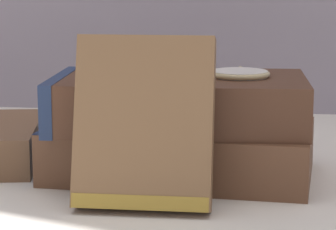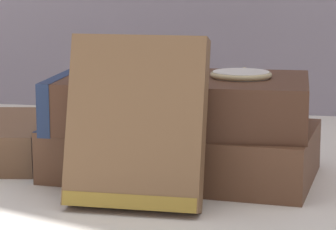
{
  "view_description": "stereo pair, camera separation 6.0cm",
  "coord_description": "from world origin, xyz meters",
  "px_view_note": "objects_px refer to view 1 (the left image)",
  "views": [
    {
      "loc": [
        0.08,
        -0.73,
        0.2
      ],
      "look_at": [
        -0.01,
        -0.01,
        0.06
      ],
      "focal_mm": 85.0,
      "sensor_mm": 36.0,
      "label": 1
    },
    {
      "loc": [
        0.14,
        -0.72,
        0.2
      ],
      "look_at": [
        -0.01,
        -0.01,
        0.06
      ],
      "focal_mm": 85.0,
      "sensor_mm": 36.0,
      "label": 2
    }
  ],
  "objects_px": {
    "book_flat_top": "(172,102)",
    "pocket_watch": "(239,74)",
    "book_leaning_front": "(144,129)",
    "book_flat_bottom": "(175,150)"
  },
  "relations": [
    {
      "from": "book_flat_bottom",
      "to": "book_flat_top",
      "type": "relative_size",
      "value": 1.08
    },
    {
      "from": "pocket_watch",
      "to": "book_leaning_front",
      "type": "bearing_deg",
      "value": -125.09
    },
    {
      "from": "book_flat_bottom",
      "to": "book_leaning_front",
      "type": "bearing_deg",
      "value": -92.8
    },
    {
      "from": "book_leaning_front",
      "to": "pocket_watch",
      "type": "bearing_deg",
      "value": 54.91
    },
    {
      "from": "book_leaning_front",
      "to": "book_flat_bottom",
      "type": "bearing_deg",
      "value": 82.45
    },
    {
      "from": "book_leaning_front",
      "to": "book_flat_top",
      "type": "bearing_deg",
      "value": 83.33
    },
    {
      "from": "book_flat_top",
      "to": "pocket_watch",
      "type": "relative_size",
      "value": 3.95
    },
    {
      "from": "book_flat_top",
      "to": "pocket_watch",
      "type": "xyz_separation_m",
      "value": [
        0.06,
        0.01,
        0.03
      ]
    },
    {
      "from": "book_flat_bottom",
      "to": "pocket_watch",
      "type": "bearing_deg",
      "value": 5.24
    },
    {
      "from": "book_flat_bottom",
      "to": "pocket_watch",
      "type": "distance_m",
      "value": 0.1
    }
  ]
}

